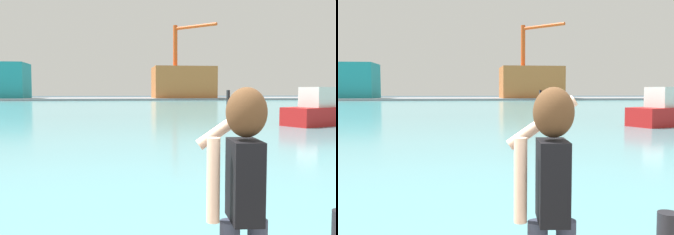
{
  "view_description": "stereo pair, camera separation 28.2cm",
  "coord_description": "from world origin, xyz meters",
  "views": [
    {
      "loc": [
        -0.54,
        -1.97,
        2.22
      ],
      "look_at": [
        0.84,
        7.73,
        1.52
      ],
      "focal_mm": 40.46,
      "sensor_mm": 36.0,
      "label": 1
    },
    {
      "loc": [
        -0.26,
        -2.01,
        2.22
      ],
      "look_at": [
        0.84,
        7.73,
        1.52
      ],
      "focal_mm": 40.46,
      "sensor_mm": 36.0,
      "label": 2
    }
  ],
  "objects": [
    {
      "name": "warehouse_right",
      "position": [
        15.98,
        88.76,
        4.2
      ],
      "size": [
        14.47,
        10.6,
        7.47
      ],
      "primitive_type": "cube",
      "color": "#B26633",
      "rests_on": "far_shore_dock"
    },
    {
      "name": "ground_plane",
      "position": [
        0.0,
        50.0,
        0.0
      ],
      "size": [
        220.0,
        220.0,
        0.0
      ],
      "primitive_type": "plane",
      "color": "#334751"
    },
    {
      "name": "person_photographer",
      "position": [
        0.33,
        0.49,
        1.57
      ],
      "size": [
        0.53,
        0.56,
        1.74
      ],
      "rotation": [
        0.0,
        0.0,
        1.48
      ],
      "color": "#2D3342",
      "rests_on": "quay_promenade"
    },
    {
      "name": "far_shore_dock",
      "position": [
        0.0,
        92.0,
        0.23
      ],
      "size": [
        140.0,
        20.0,
        0.47
      ],
      "primitive_type": "cube",
      "color": "gray",
      "rests_on": "ground_plane"
    },
    {
      "name": "boat_moored",
      "position": [
        13.13,
        20.85,
        0.87
      ],
      "size": [
        7.22,
        4.67,
        2.43
      ],
      "rotation": [
        0.0,
        0.0,
        0.41
      ],
      "color": "#B21919",
      "rests_on": "harbor_water"
    },
    {
      "name": "port_crane",
      "position": [
        14.59,
        85.16,
        10.78
      ],
      "size": [
        8.53,
        8.5,
        16.92
      ],
      "color": "#D84C19",
      "rests_on": "far_shore_dock"
    },
    {
      "name": "harbor_water",
      "position": [
        0.0,
        52.0,
        0.01
      ],
      "size": [
        140.0,
        100.0,
        0.02
      ],
      "primitive_type": "cube",
      "color": "#599EA8",
      "rests_on": "ground_plane"
    }
  ]
}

